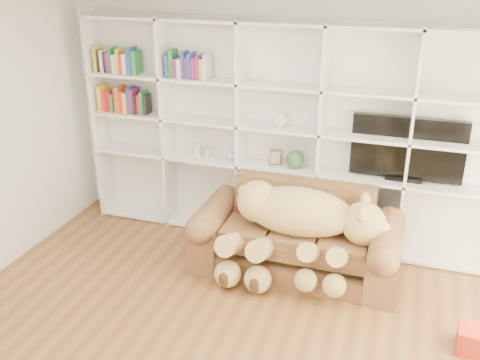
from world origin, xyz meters
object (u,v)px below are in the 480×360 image
(teddy_bear, at_px, (297,224))
(gift_box, at_px, (474,340))
(sofa, at_px, (296,240))
(tv, at_px, (407,149))

(teddy_bear, xyz_separation_m, gift_box, (1.63, -0.59, -0.50))
(sofa, height_order, teddy_bear, teddy_bear)
(sofa, distance_m, teddy_bear, 0.33)
(sofa, xyz_separation_m, teddy_bear, (0.03, -0.17, 0.28))
(teddy_bear, bearing_deg, gift_box, -22.09)
(teddy_bear, xyz_separation_m, tv, (0.92, 0.82, 0.58))
(teddy_bear, distance_m, tv, 1.36)
(sofa, xyz_separation_m, gift_box, (1.66, -0.77, -0.22))
(sofa, relative_size, tv, 1.84)
(gift_box, bearing_deg, tv, 116.72)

